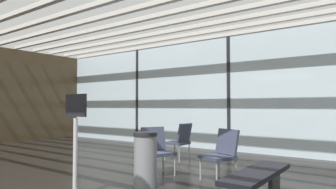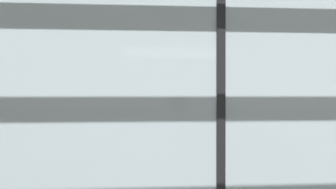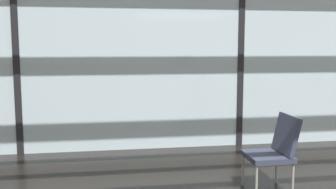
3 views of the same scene
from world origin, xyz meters
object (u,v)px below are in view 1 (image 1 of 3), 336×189
parked_airplane (241,91)px  lounge_chair_2 (222,151)px  lounge_chair_1 (180,139)px  info_sign (75,148)px  trash_bin (145,159)px  lounge_chair_0 (157,148)px  waiting_bench (258,180)px

parked_airplane → lounge_chair_2: size_ratio=15.24×
lounge_chair_1 → info_sign: size_ratio=0.60×
lounge_chair_1 → trash_bin: bearing=21.2°
trash_bin → info_sign: 1.10m
trash_bin → lounge_chair_0: bearing=117.1°
lounge_chair_1 → info_sign: info_sign is taller
lounge_chair_1 → trash_bin: lounge_chair_1 is taller
waiting_bench → info_sign: info_sign is taller
waiting_bench → parked_airplane: bearing=23.3°
lounge_chair_0 → trash_bin: size_ratio=1.01×
waiting_bench → trash_bin: size_ratio=1.98×
lounge_chair_2 → info_sign: (-1.24, -2.07, 0.18)m
trash_bin → info_sign: info_sign is taller
parked_airplane → waiting_bench: bearing=-66.5°
lounge_chair_2 → trash_bin: (-0.77, -1.11, -0.06)m
parked_airplane → trash_bin: parked_airplane is taller
lounge_chair_0 → info_sign: (-0.05, -1.77, 0.18)m
lounge_chair_1 → trash_bin: (0.86, -2.25, -0.06)m
parked_airplane → lounge_chair_2: bearing=-69.7°
lounge_chair_2 → waiting_bench: (1.00, -1.06, -0.13)m
info_sign → lounge_chair_1: bearing=96.9°
lounge_chair_2 → lounge_chair_1: bearing=166.9°
parked_airplane → waiting_bench: (4.08, -9.38, -1.58)m
info_sign → waiting_bench: bearing=24.3°
trash_bin → lounge_chair_1: bearing=110.9°
trash_bin → parked_airplane: bearing=103.7°
waiting_bench → trash_bin: 1.78m
parked_airplane → trash_bin: size_ratio=15.42×
parked_airplane → info_sign: (1.84, -10.40, -1.27)m
lounge_chair_2 → trash_bin: 1.35m
lounge_chair_2 → info_sign: size_ratio=0.60×
waiting_bench → trash_bin: trash_bin is taller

